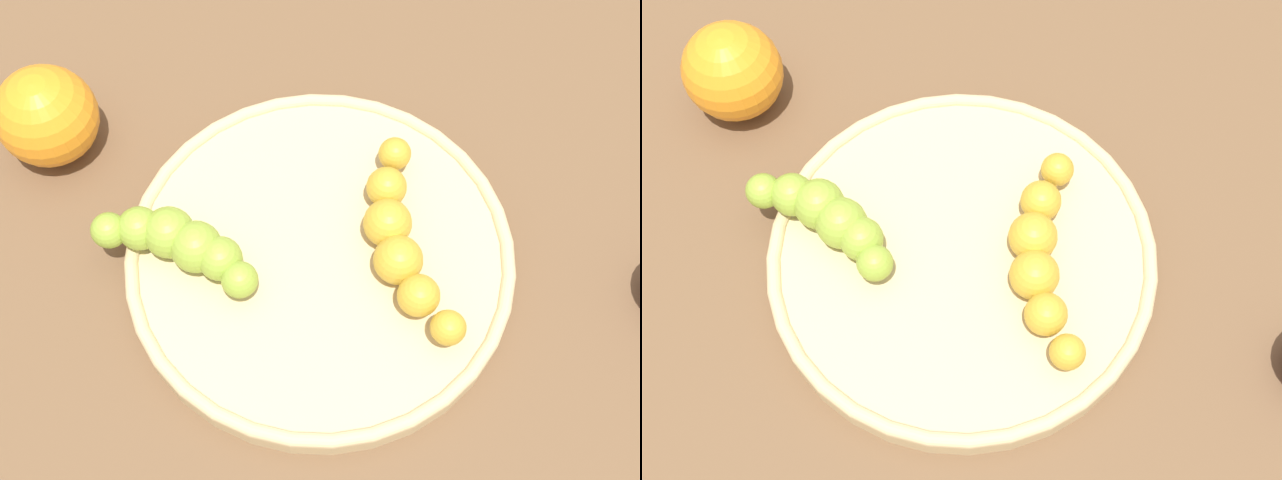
# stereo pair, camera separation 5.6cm
# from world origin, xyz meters

# --- Properties ---
(ground_plane) EXTENTS (2.40, 2.40, 0.00)m
(ground_plane) POSITION_xyz_m (0.00, 0.00, 0.00)
(ground_plane) COLOR brown
(fruit_bowl) EXTENTS (0.27, 0.27, 0.02)m
(fruit_bowl) POSITION_xyz_m (0.00, 0.00, 0.01)
(fruit_bowl) COLOR #D1B784
(fruit_bowl) RESTS_ON ground_plane
(banana_spotted) EXTENTS (0.06, 0.16, 0.03)m
(banana_spotted) POSITION_xyz_m (0.05, -0.00, 0.04)
(banana_spotted) COLOR gold
(banana_spotted) RESTS_ON fruit_bowl
(banana_green) EXTENTS (0.11, 0.07, 0.04)m
(banana_green) POSITION_xyz_m (-0.10, 0.00, 0.04)
(banana_green) COLOR #8CAD38
(banana_green) RESTS_ON fruit_bowl
(orange_fruit) EXTENTS (0.08, 0.08, 0.08)m
(orange_fruit) POSITION_xyz_m (-0.20, 0.11, 0.04)
(orange_fruit) COLOR orange
(orange_fruit) RESTS_ON ground_plane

